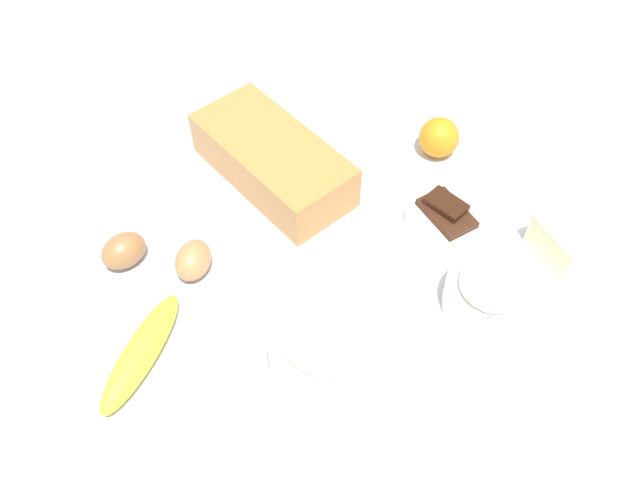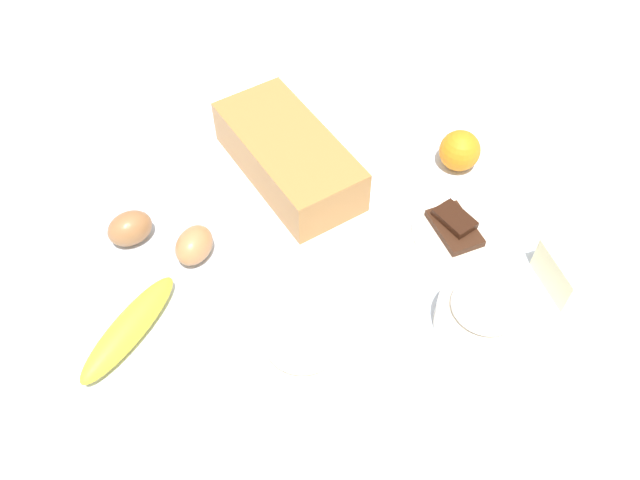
# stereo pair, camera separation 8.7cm
# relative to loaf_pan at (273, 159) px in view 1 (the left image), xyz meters

# --- Properties ---
(ground_plane) EXTENTS (2.40, 2.40, 0.02)m
(ground_plane) POSITION_rel_loaf_pan_xyz_m (-0.18, 0.04, -0.05)
(ground_plane) COLOR silver
(loaf_pan) EXTENTS (0.29, 0.14, 0.08)m
(loaf_pan) POSITION_rel_loaf_pan_xyz_m (0.00, 0.00, 0.00)
(loaf_pan) COLOR #B77A3D
(loaf_pan) RESTS_ON ground_plane
(flour_bowl) EXTENTS (0.14, 0.14, 0.07)m
(flour_bowl) POSITION_rel_loaf_pan_xyz_m (-0.31, 0.15, -0.01)
(flour_bowl) COLOR silver
(flour_bowl) RESTS_ON ground_plane
(sugar_bowl) EXTENTS (0.13, 0.13, 0.07)m
(sugar_bowl) POSITION_rel_loaf_pan_xyz_m (-0.39, -0.09, -0.01)
(sugar_bowl) COLOR silver
(sugar_bowl) RESTS_ON ground_plane
(banana) EXTENTS (0.14, 0.19, 0.04)m
(banana) POSITION_rel_loaf_pan_xyz_m (-0.17, 0.34, -0.02)
(banana) COLOR yellow
(banana) RESTS_ON ground_plane
(orange_fruit) EXTENTS (0.07, 0.07, 0.07)m
(orange_fruit) POSITION_rel_loaf_pan_xyz_m (-0.13, -0.25, -0.01)
(orange_fruit) COLOR orange
(orange_fruit) RESTS_ON ground_plane
(butter_block) EXTENTS (0.10, 0.08, 0.06)m
(butter_block) POSITION_rel_loaf_pan_xyz_m (-0.40, -0.24, -0.01)
(butter_block) COLOR #F4EDB2
(butter_block) RESTS_ON ground_plane
(egg_near_butter) EXTENTS (0.06, 0.07, 0.05)m
(egg_near_butter) POSITION_rel_loaf_pan_xyz_m (-0.00, 0.28, -0.02)
(egg_near_butter) COLOR #9B683F
(egg_near_butter) RESTS_ON ground_plane
(egg_beside_bowl) EXTENTS (0.08, 0.09, 0.05)m
(egg_beside_bowl) POSITION_rel_loaf_pan_xyz_m (-0.08, 0.20, -0.02)
(egg_beside_bowl) COLOR #B87D4B
(egg_beside_bowl) RESTS_ON ground_plane
(chocolate_plate) EXTENTS (0.13, 0.13, 0.03)m
(chocolate_plate) POSITION_rel_loaf_pan_xyz_m (-0.24, -0.16, -0.03)
(chocolate_plate) COLOR silver
(chocolate_plate) RESTS_ON ground_plane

